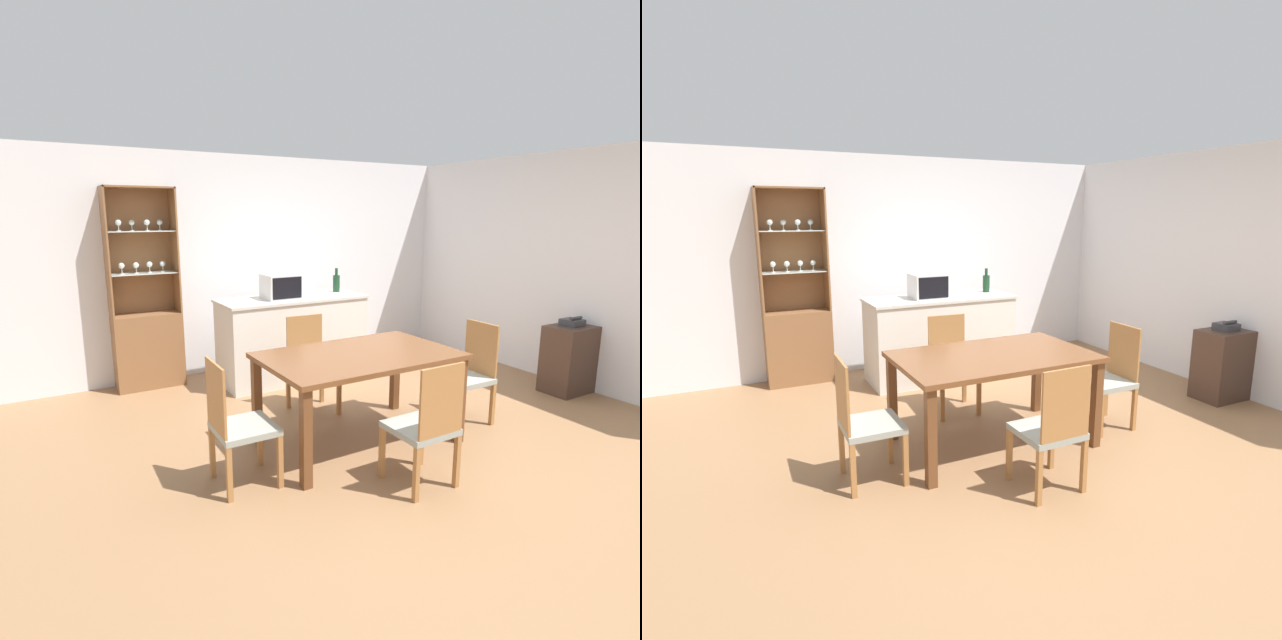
# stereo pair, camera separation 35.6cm
# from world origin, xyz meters

# --- Properties ---
(ground_plane) EXTENTS (18.00, 18.00, 0.00)m
(ground_plane) POSITION_xyz_m (0.00, 0.00, 0.00)
(ground_plane) COLOR #936B47
(wall_back) EXTENTS (6.80, 0.06, 2.55)m
(wall_back) POSITION_xyz_m (0.00, 2.63, 1.27)
(wall_back) COLOR silver
(wall_back) RESTS_ON ground_plane
(wall_right) EXTENTS (0.06, 4.60, 2.55)m
(wall_right) POSITION_xyz_m (2.58, 0.30, 1.27)
(wall_right) COLOR silver
(wall_right) RESTS_ON ground_plane
(kitchen_counter) EXTENTS (1.68, 0.65, 0.95)m
(kitchen_counter) POSITION_xyz_m (-0.01, 1.89, 0.48)
(kitchen_counter) COLOR silver
(kitchen_counter) RESTS_ON ground_plane
(display_cabinet) EXTENTS (0.71, 0.33, 2.15)m
(display_cabinet) POSITION_xyz_m (-1.51, 2.45, 0.62)
(display_cabinet) COLOR brown
(display_cabinet) RESTS_ON ground_plane
(dining_table) EXTENTS (1.57, 0.97, 0.76)m
(dining_table) POSITION_xyz_m (-0.31, 0.13, 0.67)
(dining_table) COLOR brown
(dining_table) RESTS_ON ground_plane
(dining_chair_side_right_near) EXTENTS (0.41, 0.41, 0.91)m
(dining_chair_side_right_near) POSITION_xyz_m (0.80, -0.02, 0.44)
(dining_chair_side_right_near) COLOR #999E93
(dining_chair_side_right_near) RESTS_ON ground_plane
(dining_chair_side_left_near) EXTENTS (0.41, 0.41, 0.91)m
(dining_chair_side_left_near) POSITION_xyz_m (-1.41, -0.02, 0.44)
(dining_chair_side_left_near) COLOR #999E93
(dining_chair_side_left_near) RESTS_ON ground_plane
(dining_chair_head_near) EXTENTS (0.41, 0.41, 0.91)m
(dining_chair_head_near) POSITION_xyz_m (-0.31, -0.68, 0.44)
(dining_chair_head_near) COLOR #999E93
(dining_chair_head_near) RESTS_ON ground_plane
(dining_chair_head_far) EXTENTS (0.43, 0.43, 0.91)m
(dining_chair_head_far) POSITION_xyz_m (-0.31, 0.94, 0.44)
(dining_chair_head_far) COLOR #999E93
(dining_chair_head_far) RESTS_ON ground_plane
(microwave) EXTENTS (0.54, 0.33, 0.27)m
(microwave) POSITION_xyz_m (-0.08, 1.88, 1.09)
(microwave) COLOR silver
(microwave) RESTS_ON kitchen_counter
(wine_bottle) EXTENTS (0.08, 0.08, 0.29)m
(wine_bottle) POSITION_xyz_m (0.64, 1.99, 1.06)
(wine_bottle) COLOR #193D23
(wine_bottle) RESTS_ON kitchen_counter
(side_cabinet) EXTENTS (0.49, 0.36, 0.72)m
(side_cabinet) POSITION_xyz_m (2.30, 0.00, 0.36)
(side_cabinet) COLOR #422D23
(side_cabinet) RESTS_ON ground_plane
(telephone) EXTENTS (0.20, 0.19, 0.10)m
(telephone) POSITION_xyz_m (2.34, 0.02, 0.76)
(telephone) COLOR #38383D
(telephone) RESTS_ON side_cabinet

